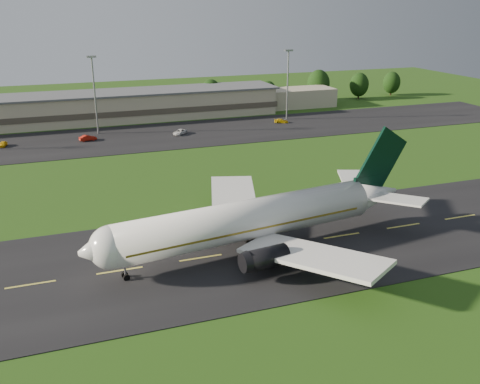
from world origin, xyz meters
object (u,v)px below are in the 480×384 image
object	(u,v)px
light_mast_east	(288,76)
light_mast_centre	(94,86)
service_vehicle_a	(3,144)
terminal	(97,108)
service_vehicle_c	(180,132)
service_vehicle_d	(281,121)
service_vehicle_b	(88,138)
airliner	(252,220)

from	to	relation	value
light_mast_east	light_mast_centre	bearing A→B (deg)	180.00
service_vehicle_a	terminal	bearing A→B (deg)	53.35
light_mast_centre	service_vehicle_a	bearing A→B (deg)	-165.01
service_vehicle_c	service_vehicle_d	world-z (taller)	service_vehicle_c
terminal	service_vehicle_b	distance (m)	24.02
airliner	service_vehicle_d	world-z (taller)	airliner
light_mast_centre	light_mast_east	xyz separation A→B (m)	(55.00, 0.00, 0.00)
terminal	light_mast_centre	distance (m)	18.45
light_mast_centre	light_mast_east	distance (m)	55.00
light_mast_east	service_vehicle_d	bearing A→B (deg)	-130.29
service_vehicle_b	service_vehicle_c	bearing A→B (deg)	-105.96
terminal	service_vehicle_c	world-z (taller)	terminal
light_mast_east	service_vehicle_c	bearing A→B (deg)	-166.49
airliner	light_mast_east	bearing A→B (deg)	54.81
service_vehicle_c	service_vehicle_a	bearing A→B (deg)	-139.72
terminal	light_mast_centre	size ratio (longest dim) A/B	7.13
light_mast_centre	service_vehicle_b	bearing A→B (deg)	-114.21
airliner	light_mast_east	world-z (taller)	light_mast_east
airliner	light_mast_east	xyz separation A→B (m)	(41.38, 79.88, 8.08)
terminal	service_vehicle_b	size ratio (longest dim) A/B	34.02
airliner	service_vehicle_a	xyz separation A→B (m)	(-36.75, 73.69, -3.95)
terminal	service_vehicle_c	size ratio (longest dim) A/B	30.99
light_mast_east	service_vehicle_b	bearing A→B (deg)	-172.98
light_mast_east	service_vehicle_b	distance (m)	59.86
light_mast_east	service_vehicle_d	xyz separation A→B (m)	(-3.65, -4.30, -12.05)
airliner	terminal	bearing A→B (deg)	89.44
service_vehicle_b	light_mast_centre	bearing A→B (deg)	-37.32
airliner	service_vehicle_d	bearing A→B (deg)	55.66
airliner	service_vehicle_a	world-z (taller)	airliner
terminal	service_vehicle_a	xyz separation A→B (m)	(-24.53, -22.38, -3.28)
light_mast_centre	service_vehicle_c	xyz separation A→B (m)	(20.29, -8.34, -11.99)
airliner	service_vehicle_d	distance (m)	84.57
terminal	service_vehicle_b	world-z (taller)	terminal
airliner	service_vehicle_b	world-z (taller)	airliner
light_mast_centre	light_mast_east	size ratio (longest dim) A/B	1.00
service_vehicle_c	service_vehicle_d	xyz separation A→B (m)	(31.07, 4.04, -0.06)
light_mast_centre	service_vehicle_c	world-z (taller)	light_mast_centre
terminal	service_vehicle_b	xyz separation A→B (m)	(-4.62, -23.35, -3.19)
service_vehicle_a	light_mast_east	bearing A→B (deg)	15.52
light_mast_east	service_vehicle_b	xyz separation A→B (m)	(-58.22, -7.17, -11.94)
terminal	airliner	bearing A→B (deg)	-82.75
service_vehicle_d	airliner	bearing A→B (deg)	171.35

